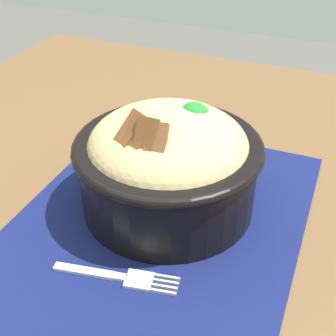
# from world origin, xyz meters

# --- Properties ---
(table) EXTENTS (1.07, 0.94, 0.78)m
(table) POSITION_xyz_m (0.00, 0.00, 0.69)
(table) COLOR brown
(table) RESTS_ON ground_plane
(placemat) EXTENTS (0.43, 0.30, 0.00)m
(placemat) POSITION_xyz_m (-0.02, -0.02, 0.78)
(placemat) COLOR #11194C
(placemat) RESTS_ON table
(bowl) EXTENTS (0.24, 0.24, 0.13)m
(bowl) POSITION_xyz_m (-0.07, -0.02, 0.84)
(bowl) COLOR black
(bowl) RESTS_ON placemat
(fork) EXTENTS (0.03, 0.12, 0.00)m
(fork) POSITION_xyz_m (0.05, -0.02, 0.78)
(fork) COLOR silver
(fork) RESTS_ON placemat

